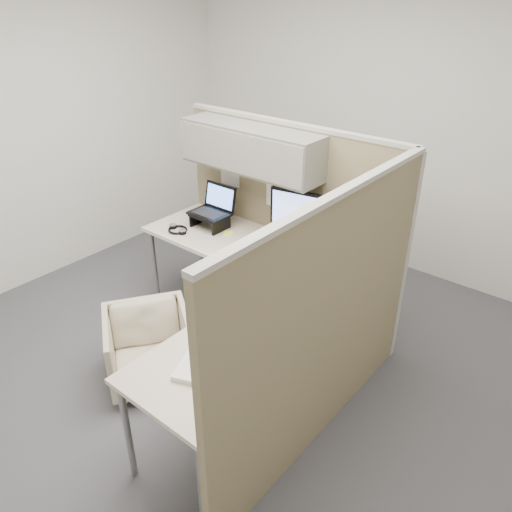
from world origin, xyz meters
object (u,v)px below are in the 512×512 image
Objects in this scene: office_chair at (149,345)px; keyboard at (288,269)px; monitor_left at (298,215)px; desk at (247,284)px.

keyboard is (0.57, 0.85, 0.45)m from office_chair.
office_chair is 1.11m from keyboard.
keyboard is at bearing 0.07° from office_chair.
monitor_left reaches higher than office_chair.
desk is 3.38× the size of office_chair.
desk is at bearing -2.36° from office_chair.
desk is 4.29× the size of monitor_left.
monitor_left is (-0.01, 0.59, 0.32)m from desk.
monitor_left is at bearing 90.87° from desk.
desk reaches higher than office_chair.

